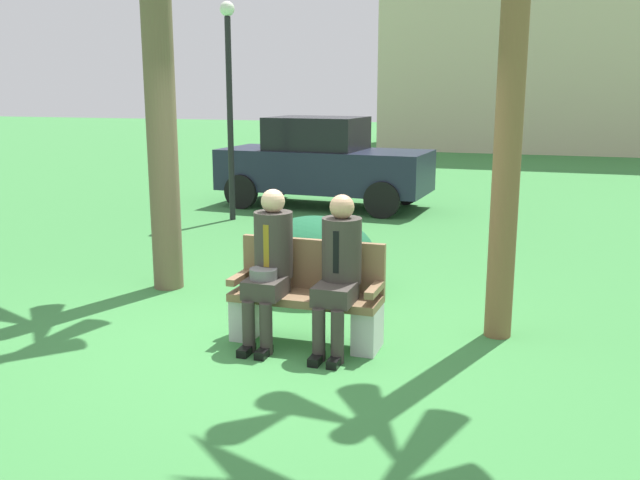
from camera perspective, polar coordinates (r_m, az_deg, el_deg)
ground_plane at (r=6.37m, az=-3.86°, el=-8.10°), size 80.00×80.00×0.00m
park_bench at (r=6.22m, az=-1.01°, el=-4.77°), size 1.32×0.44×0.90m
seated_man_left at (r=6.12m, az=-4.13°, el=-1.59°), size 0.34×0.72×1.36m
seated_man_right at (r=5.92m, az=1.53°, el=-2.09°), size 0.34×0.72×1.34m
shrub_near_bench at (r=7.73m, az=-0.43°, el=-1.16°), size 1.34×1.23×0.84m
parked_car_near at (r=13.28m, az=0.22°, el=6.30°), size 3.98×1.88×1.68m
street_lamp at (r=11.95m, az=-7.37°, el=12.06°), size 0.24×0.24×3.58m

